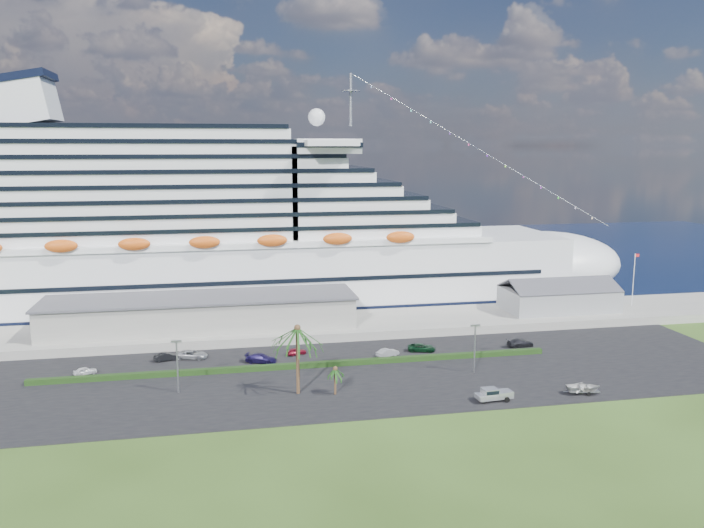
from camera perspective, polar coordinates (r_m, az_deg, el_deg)
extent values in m
plane|color=#2D4517|center=(104.98, 1.30, -11.13)|extent=(420.00, 420.00, 0.00)
cube|color=black|center=(115.07, 0.10, -9.19)|extent=(140.00, 38.00, 0.12)
cube|color=gray|center=(142.16, -2.20, -5.13)|extent=(240.00, 20.00, 1.80)
cube|color=black|center=(229.79, -5.74, 0.35)|extent=(420.00, 160.00, 0.02)
cube|color=silver|center=(162.40, -10.55, -0.84)|extent=(160.00, 30.00, 16.00)
ellipsoid|color=silver|center=(181.65, 15.56, 0.08)|extent=(40.00, 30.00, 16.00)
cube|color=black|center=(163.77, -10.48, -3.18)|extent=(164.00, 30.60, 2.40)
cube|color=silver|center=(160.25, -15.11, 6.63)|extent=(128.00, 26.00, 24.80)
cube|color=silver|center=(161.52, -2.65, 9.75)|extent=(14.00, 38.00, 3.20)
cube|color=silver|center=(164.58, -25.39, 12.18)|extent=(11.58, 14.00, 11.58)
cylinder|color=gray|center=(163.09, -0.11, 13.49)|extent=(0.70, 0.70, 12.00)
ellipsoid|color=#D85514|center=(145.26, -12.16, 1.78)|extent=(90.00, 2.40, 2.60)
ellipsoid|color=#D85514|center=(176.62, -12.02, 3.17)|extent=(90.00, 2.40, 2.60)
cube|color=black|center=(162.26, -10.56, -0.56)|extent=(144.00, 30.40, 0.90)
cube|color=gray|center=(139.63, -12.42, -3.98)|extent=(60.00, 14.00, 6.00)
cube|color=#4C4C54|center=(138.93, -12.47, -2.74)|extent=(61.00, 15.00, 0.40)
cube|color=gray|center=(157.82, 16.80, -2.81)|extent=(24.00, 12.00, 4.80)
cube|color=#4C4C54|center=(154.51, 17.38, -1.74)|extent=(24.00, 6.31, 2.74)
cube|color=#4C4C54|center=(159.70, 16.36, -1.33)|extent=(24.00, 6.31, 2.74)
cylinder|color=silver|center=(166.27, 22.35, -1.24)|extent=(0.16, 0.16, 12.00)
cube|color=red|center=(165.64, 22.62, 0.67)|extent=(1.00, 0.04, 0.70)
cube|color=black|center=(118.40, -4.22, -8.40)|extent=(88.00, 1.10, 0.90)
cylinder|color=gray|center=(109.13, -14.30, -8.33)|extent=(0.24, 0.24, 8.00)
cube|color=gray|center=(107.95, -14.40, -6.26)|extent=(1.60, 0.35, 0.35)
cylinder|color=gray|center=(116.53, 10.16, -7.01)|extent=(0.24, 0.24, 8.00)
cube|color=gray|center=(115.42, 10.22, -5.06)|extent=(1.60, 0.35, 0.35)
cylinder|color=#47301E|center=(105.40, -4.53, -8.05)|extent=(0.54, 0.54, 10.50)
sphere|color=#47301E|center=(103.91, -4.57, -5.29)|extent=(0.98, 0.98, 0.98)
cylinder|color=#47301E|center=(105.73, -1.41, -9.77)|extent=(0.35, 0.35, 4.20)
sphere|color=#47301E|center=(105.05, -1.41, -8.69)|extent=(0.73, 0.73, 0.73)
imported|color=silver|center=(122.99, -21.31, -8.28)|extent=(3.96, 2.79, 1.25)
imported|color=black|center=(126.21, -15.16, -7.44)|extent=(4.65, 2.67, 1.45)
imported|color=#95979D|center=(126.23, -13.15, -7.34)|extent=(5.84, 3.75, 1.50)
imported|color=#181240|center=(121.79, -7.57, -7.78)|extent=(5.86, 3.97, 1.58)
imported|color=maroon|center=(125.62, -4.65, -7.25)|extent=(3.94, 2.61, 1.25)
imported|color=#A3A6AA|center=(124.36, 2.98, -7.37)|extent=(4.57, 3.19, 1.43)
imported|color=black|center=(127.87, 5.80, -6.92)|extent=(5.53, 3.58, 1.42)
imported|color=black|center=(133.86, 13.81, -6.38)|extent=(5.25, 2.43, 1.48)
cylinder|color=black|center=(104.32, 10.95, -11.15)|extent=(0.83, 0.35, 0.81)
cylinder|color=black|center=(105.98, 10.56, -10.79)|extent=(0.83, 0.35, 0.81)
cylinder|color=black|center=(105.65, 12.76, -10.94)|extent=(0.83, 0.35, 0.81)
cylinder|color=black|center=(107.29, 12.34, -10.60)|extent=(0.83, 0.35, 0.81)
cube|color=#B3B5BA|center=(105.73, 11.74, -10.68)|extent=(5.61, 2.46, 0.71)
cube|color=#B3B5BA|center=(106.15, 12.49, -10.39)|extent=(2.58, 2.16, 0.56)
cube|color=#B3B5BA|center=(105.22, 11.39, -10.36)|extent=(2.37, 2.09, 0.96)
cube|color=black|center=(105.19, 11.40, -10.31)|extent=(2.18, 2.13, 0.56)
cube|color=#B3B5BA|center=(104.81, 10.55, -10.71)|extent=(1.06, 1.99, 0.35)
cube|color=gray|center=(111.96, 18.67, -9.94)|extent=(4.85, 2.45, 0.12)
cylinder|color=gray|center=(110.96, 17.71, -10.07)|extent=(2.20, 0.44, 0.08)
cylinder|color=black|center=(111.50, 19.08, -10.17)|extent=(0.67, 0.32, 0.64)
cylinder|color=black|center=(112.97, 18.61, -9.88)|extent=(0.67, 0.32, 0.64)
imported|color=silver|center=(111.77, 18.69, -9.66)|extent=(5.64, 4.44, 1.06)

